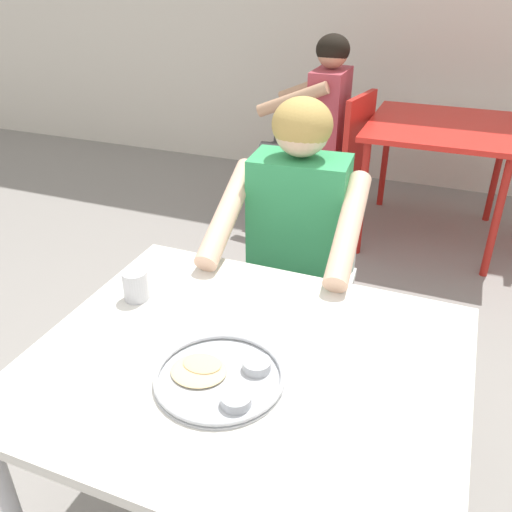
{
  "coord_description": "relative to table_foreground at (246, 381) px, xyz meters",
  "views": [
    {
      "loc": [
        0.46,
        -0.91,
        1.6
      ],
      "look_at": [
        -0.02,
        0.29,
        0.87
      ],
      "focal_mm": 37.42,
      "sensor_mm": 36.0,
      "label": 1
    }
  ],
  "objects": [
    {
      "name": "drinking_cup",
      "position": [
        -0.4,
        0.13,
        0.12
      ],
      "size": [
        0.07,
        0.07,
        0.09
      ],
      "color": "silver",
      "rests_on": "table_foreground"
    },
    {
      "name": "table_background_red",
      "position": [
        0.29,
        2.37,
        0.0
      ],
      "size": [
        0.86,
        0.91,
        0.74
      ],
      "color": "red",
      "rests_on": "ground"
    },
    {
      "name": "diner_foreground",
      "position": [
        -0.09,
        0.65,
        0.07
      ],
      "size": [
        0.52,
        0.57,
        1.2
      ],
      "color": "black",
      "rests_on": "ground"
    },
    {
      "name": "table_foreground",
      "position": [
        0.0,
        0.0,
        0.0
      ],
      "size": [
        1.07,
        0.89,
        0.72
      ],
      "color": "silver",
      "rests_on": "ground"
    },
    {
      "name": "thali_tray",
      "position": [
        -0.03,
        -0.09,
        0.08
      ],
      "size": [
        0.31,
        0.31,
        0.03
      ],
      "color": "#B7BABF",
      "rests_on": "table_foreground"
    },
    {
      "name": "patron_background",
      "position": [
        -0.51,
        2.37,
        0.07
      ],
      "size": [
        0.55,
        0.49,
        1.21
      ],
      "color": "#3C3C3C",
      "rests_on": "ground"
    },
    {
      "name": "chair_red_left",
      "position": [
        -0.3,
        2.3,
        -0.14
      ],
      "size": [
        0.49,
        0.49,
        0.89
      ],
      "color": "red",
      "rests_on": "ground"
    },
    {
      "name": "chair_foreground",
      "position": [
        -0.11,
        0.87,
        -0.16
      ],
      "size": [
        0.43,
        0.46,
        0.84
      ],
      "color": "silver",
      "rests_on": "ground"
    }
  ]
}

